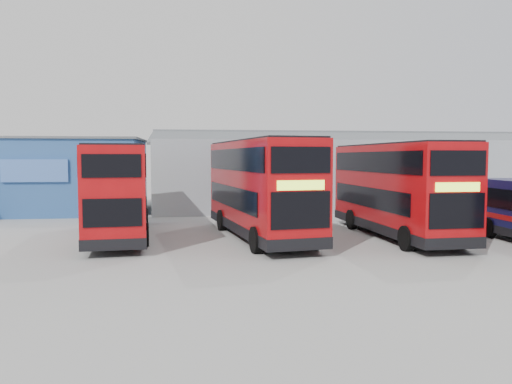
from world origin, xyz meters
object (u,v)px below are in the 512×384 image
Objects in this scene: maintenance_shed at (350,173)px; double_decker_centre at (259,189)px; office_block at (53,175)px; double_decker_right at (396,190)px; double_decker_left at (119,192)px.

double_decker_centre is at bearing -122.02° from maintenance_shed.
double_decker_right is (19.30, -13.33, -0.35)m from office_block.
double_decker_left is 6.64m from double_decker_centre.
office_block is at bearing -174.79° from maintenance_shed.
maintenance_shed is 2.85× the size of double_decker_right.
double_decker_right is (-2.70, -15.33, -0.37)m from maintenance_shed.
office_block is 13.50m from double_decker_left.
maintenance_shed is at bearing -143.65° from double_decker_left.
office_block is 23.45m from double_decker_right.
office_block is at bearing 126.28° from double_decker_centre.
double_decker_centre reaches higher than double_decker_left.
maintenance_shed reaches higher than double_decker_centre.
office_block is 22.09m from maintenance_shed.
double_decker_left is at bearing 164.63° from double_decker_centre.
maintenance_shed reaches higher than office_block.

